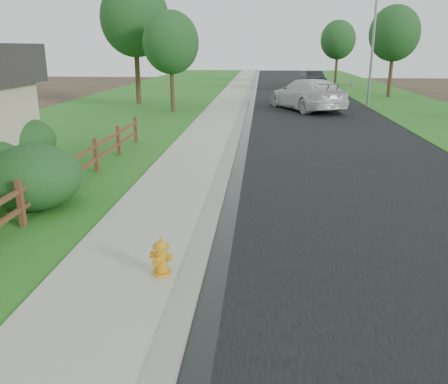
# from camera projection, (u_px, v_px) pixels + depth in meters

# --- Properties ---
(road) EXTENTS (8.00, 90.00, 0.02)m
(road) POSITION_uv_depth(u_px,v_px,m) (300.00, 96.00, 38.13)
(road) COLOR black
(road) RESTS_ON ground
(curb) EXTENTS (0.40, 90.00, 0.12)m
(curb) POSITION_uv_depth(u_px,v_px,m) (248.00, 95.00, 38.43)
(curb) COLOR gray
(curb) RESTS_ON ground
(wet_gutter) EXTENTS (0.50, 90.00, 0.00)m
(wet_gutter) POSITION_uv_depth(u_px,v_px,m) (253.00, 96.00, 38.42)
(wet_gutter) COLOR black
(wet_gutter) RESTS_ON road
(sidewalk) EXTENTS (2.20, 90.00, 0.10)m
(sidewalk) POSITION_uv_depth(u_px,v_px,m) (232.00, 95.00, 38.53)
(sidewalk) COLOR #A3A18E
(sidewalk) RESTS_ON ground
(grass_strip) EXTENTS (1.60, 90.00, 0.06)m
(grass_strip) POSITION_uv_depth(u_px,v_px,m) (209.00, 95.00, 38.68)
(grass_strip) COLOR #1B611D
(grass_strip) RESTS_ON ground
(lawn_near) EXTENTS (9.00, 90.00, 0.04)m
(lawn_near) POSITION_uv_depth(u_px,v_px,m) (147.00, 95.00, 39.08)
(lawn_near) COLOR #1B611D
(lawn_near) RESTS_ON ground
(verge_far) EXTENTS (6.00, 90.00, 0.04)m
(verge_far) POSITION_uv_depth(u_px,v_px,m) (388.00, 97.00, 37.60)
(verge_far) COLOR #1B611D
(verge_far) RESTS_ON ground
(ranch_fence) EXTENTS (0.12, 16.92, 1.10)m
(ranch_fence) POSITION_uv_depth(u_px,v_px,m) (45.00, 186.00, 11.31)
(ranch_fence) COLOR #52301B
(ranch_fence) RESTS_ON ground
(fire_hydrant) EXTENTS (0.44, 0.35, 0.66)m
(fire_hydrant) POSITION_uv_depth(u_px,v_px,m) (161.00, 258.00, 7.94)
(fire_hydrant) COLOR gold
(fire_hydrant) RESTS_ON sidewalk
(white_suv) EXTENTS (5.07, 7.13, 1.92)m
(white_suv) POSITION_uv_depth(u_px,v_px,m) (307.00, 94.00, 29.53)
(white_suv) COLOR silver
(white_suv) RESTS_ON road
(dark_car_mid) EXTENTS (2.96, 4.55, 1.44)m
(dark_car_mid) POSITION_uv_depth(u_px,v_px,m) (315.00, 84.00, 41.51)
(dark_car_mid) COLOR black
(dark_car_mid) RESTS_ON road
(dark_car_far) EXTENTS (2.22, 4.93, 1.57)m
(dark_car_far) POSITION_uv_depth(u_px,v_px,m) (313.00, 79.00, 45.90)
(dark_car_far) COLOR black
(dark_car_far) RESTS_ON road
(streetlight) EXTENTS (1.90, 0.63, 8.32)m
(streetlight) POSITION_uv_depth(u_px,v_px,m) (371.00, 32.00, 30.92)
(streetlight) COLOR slate
(streetlight) RESTS_ON ground
(shrub_b) EXTENTS (2.86, 2.86, 1.60)m
(shrub_b) POSITION_uv_depth(u_px,v_px,m) (34.00, 177.00, 11.36)
(shrub_b) COLOR #17401D
(shrub_b) RESTS_ON ground
(shrub_d) EXTENTS (2.38, 2.38, 1.58)m
(shrub_d) POSITION_uv_depth(u_px,v_px,m) (20.00, 141.00, 15.80)
(shrub_d) COLOR #17401D
(shrub_d) RESTS_ON ground
(tree_near_left) EXTENTS (3.32, 3.32, 5.89)m
(tree_near_left) POSITION_uv_depth(u_px,v_px,m) (171.00, 43.00, 27.83)
(tree_near_left) COLOR #392817
(tree_near_left) RESTS_ON ground
(tree_mid_left) EXTENTS (4.54, 4.54, 8.12)m
(tree_mid_left) POSITION_uv_depth(u_px,v_px,m) (135.00, 19.00, 31.30)
(tree_mid_left) COLOR #392817
(tree_mid_left) RESTS_ON ground
(tree_mid_right) EXTENTS (3.81, 3.81, 6.91)m
(tree_mid_right) POSITION_uv_depth(u_px,v_px,m) (394.00, 33.00, 36.15)
(tree_mid_right) COLOR #392817
(tree_mid_right) RESTS_ON ground
(tree_far_right) EXTENTS (3.49, 3.49, 6.44)m
(tree_far_right) POSITION_uv_depth(u_px,v_px,m) (338.00, 40.00, 47.53)
(tree_far_right) COLOR #392817
(tree_far_right) RESTS_ON ground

